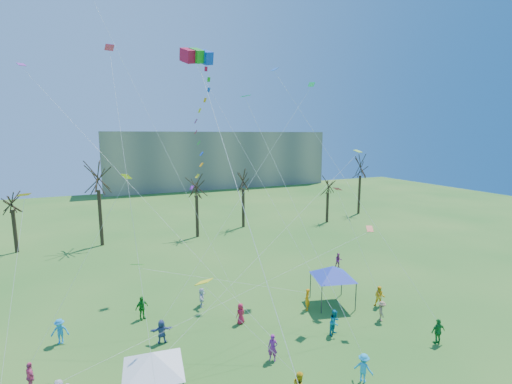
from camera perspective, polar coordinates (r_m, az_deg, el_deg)
name	(u,v)px	position (r m, az deg, el deg)	size (l,w,h in m)	color
distant_building	(217,159)	(100.39, -6.19, 5.26)	(60.00, 14.00, 15.00)	gray
bare_tree_row	(202,185)	(51.74, -8.63, 1.05)	(69.14, 8.36, 11.38)	black
big_box_kite	(205,130)	(21.80, -8.12, 9.82)	(2.03, 7.15, 20.57)	red
canopy_tent_white	(153,361)	(21.04, -16.18, -24.52)	(4.24, 4.24, 3.20)	#3F3F44
canopy_tent_blue	(333,272)	(31.37, 12.20, -12.38)	(4.34, 4.34, 3.36)	#3F3F44
festival_crowd	(232,339)	(25.60, -3.81, -22.39)	(28.72, 16.54, 1.86)	red
small_kites_aloft	(212,144)	(26.29, -7.13, 7.66)	(26.14, 20.37, 33.97)	orange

